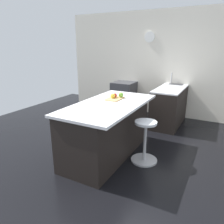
{
  "coord_description": "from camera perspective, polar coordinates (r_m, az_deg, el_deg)",
  "views": [
    {
      "loc": [
        2.96,
        1.7,
        1.89
      ],
      "look_at": [
        -0.05,
        0.09,
        0.81
      ],
      "focal_mm": 34.16,
      "sensor_mm": 36.0,
      "label": 1
    }
  ],
  "objects": [
    {
      "name": "apple_red",
      "position": [
        3.89,
        0.82,
        4.47
      ],
      "size": [
        0.07,
        0.07,
        0.07
      ],
      "primitive_type": "sphere",
      "color": "red",
      "rests_on": "cutting_board"
    },
    {
      "name": "apple_green",
      "position": [
        3.9,
        2.42,
        4.62
      ],
      "size": [
        0.09,
        0.09,
        0.09
      ],
      "primitive_type": "sphere",
      "color": "#609E2D",
      "rests_on": "cutting_board"
    },
    {
      "name": "stool_by_window",
      "position": [
        3.6,
        8.78,
        -8.14
      ],
      "size": [
        0.44,
        0.44,
        0.71
      ],
      "color": "#B7B7BC",
      "rests_on": "ground_plane"
    },
    {
      "name": "cutting_board",
      "position": [
        3.84,
        0.75,
        3.61
      ],
      "size": [
        0.36,
        0.24,
        0.02
      ],
      "primitive_type": "cube",
      "color": "tan",
      "rests_on": "kitchen_island"
    },
    {
      "name": "interior_partition_left",
      "position": [
        6.05,
        12.07,
        12.38
      ],
      "size": [
        0.15,
        5.33,
        2.75
      ],
      "color": "silver",
      "rests_on": "ground_plane"
    },
    {
      "name": "sink_cabinet",
      "position": [
        5.74,
        15.98,
        2.49
      ],
      "size": [
        2.1,
        0.6,
        1.19
      ],
      "color": "black",
      "rests_on": "ground_plane"
    },
    {
      "name": "ground_plane",
      "position": [
        3.9,
        -1.53,
        -11.36
      ],
      "size": [
        7.36,
        7.36,
        0.0
      ],
      "primitive_type": "plane",
      "color": "black"
    },
    {
      "name": "kitchen_island",
      "position": [
        3.73,
        -1.32,
        -4.57
      ],
      "size": [
        1.94,
        0.99,
        0.95
      ],
      "color": "black",
      "rests_on": "ground_plane"
    },
    {
      "name": "apple_yellow",
      "position": [
        3.82,
        0.22,
        4.35
      ],
      "size": [
        0.09,
        0.09,
        0.09
      ],
      "primitive_type": "sphere",
      "color": "gold",
      "rests_on": "cutting_board"
    },
    {
      "name": "oven_range",
      "position": [
        6.17,
        3.19,
        3.97
      ],
      "size": [
        0.6,
        0.61,
        0.88
      ],
      "color": "#38383D",
      "rests_on": "ground_plane"
    }
  ]
}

